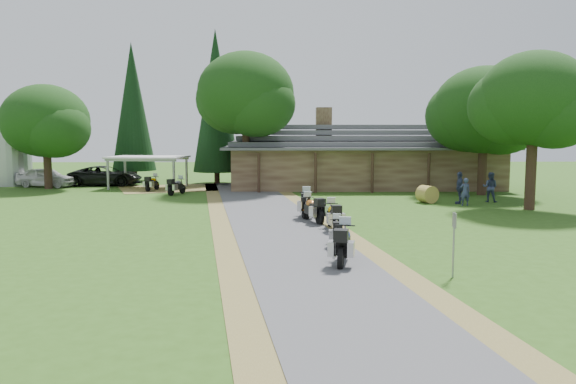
{
  "coord_description": "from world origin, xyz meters",
  "views": [
    {
      "loc": [
        -0.74,
        -19.79,
        4.31
      ],
      "look_at": [
        -0.24,
        5.26,
        1.6
      ],
      "focal_mm": 35.0,
      "sensor_mm": 36.0,
      "label": 1
    }
  ],
  "objects_px": {
    "motorcycle_row_c": "(333,215)",
    "car_dark_suv": "(106,171)",
    "motorcycle_row_a": "(343,242)",
    "motorcycle_row_b": "(337,231)",
    "motorcycle_row_e": "(306,203)",
    "hay_bale": "(427,194)",
    "motorcycle_carport_b": "(177,185)",
    "motorcycle_carport_a": "(152,182)",
    "motorcycle_row_d": "(312,208)",
    "silo": "(9,144)",
    "carport": "(148,172)",
    "car_white_sedan": "(46,175)",
    "lodge": "(363,155)"
  },
  "relations": [
    {
      "from": "motorcycle_row_c",
      "to": "car_dark_suv",
      "type": "bearing_deg",
      "value": 33.44
    },
    {
      "from": "motorcycle_row_a",
      "to": "motorcycle_row_b",
      "type": "distance_m",
      "value": 2.93
    },
    {
      "from": "car_dark_suv",
      "to": "motorcycle_row_e",
      "type": "bearing_deg",
      "value": -136.73
    },
    {
      "from": "hay_bale",
      "to": "motorcycle_carport_b",
      "type": "bearing_deg",
      "value": 163.28
    },
    {
      "from": "car_dark_suv",
      "to": "motorcycle_carport_a",
      "type": "height_order",
      "value": "car_dark_suv"
    },
    {
      "from": "motorcycle_row_a",
      "to": "motorcycle_row_b",
      "type": "xyz_separation_m",
      "value": [
        0.11,
        2.93,
        -0.15
      ]
    },
    {
      "from": "car_dark_suv",
      "to": "motorcycle_row_d",
      "type": "relative_size",
      "value": 3.0
    },
    {
      "from": "silo",
      "to": "motorcycle_carport_b",
      "type": "xyz_separation_m",
      "value": [
        14.57,
        -7.13,
        -2.67
      ]
    },
    {
      "from": "motorcycle_row_c",
      "to": "motorcycle_row_e",
      "type": "distance_m",
      "value": 3.84
    },
    {
      "from": "carport",
      "to": "motorcycle_row_b",
      "type": "height_order",
      "value": "carport"
    },
    {
      "from": "carport",
      "to": "silo",
      "type": "bearing_deg",
      "value": 175.19
    },
    {
      "from": "motorcycle_carport_a",
      "to": "motorcycle_carport_b",
      "type": "xyz_separation_m",
      "value": [
        2.22,
        -2.55,
        0.02
      ]
    },
    {
      "from": "silo",
      "to": "motorcycle_row_a",
      "type": "relative_size",
      "value": 3.15
    },
    {
      "from": "motorcycle_carport_a",
      "to": "car_white_sedan",
      "type": "bearing_deg",
      "value": 85.46
    },
    {
      "from": "motorcycle_row_d",
      "to": "motorcycle_carport_a",
      "type": "relative_size",
      "value": 1.14
    },
    {
      "from": "carport",
      "to": "hay_bale",
      "type": "bearing_deg",
      "value": -18.63
    },
    {
      "from": "lodge",
      "to": "motorcycle_carport_b",
      "type": "xyz_separation_m",
      "value": [
        -13.61,
        -5.41,
        -1.82
      ]
    },
    {
      "from": "motorcycle_row_d",
      "to": "motorcycle_row_b",
      "type": "bearing_deg",
      "value": 165.35
    },
    {
      "from": "motorcycle_row_d",
      "to": "motorcycle_carport_b",
      "type": "bearing_deg",
      "value": 14.63
    },
    {
      "from": "hay_bale",
      "to": "carport",
      "type": "bearing_deg",
      "value": 153.69
    },
    {
      "from": "car_dark_suv",
      "to": "motorcycle_row_a",
      "type": "bearing_deg",
      "value": -148.12
    },
    {
      "from": "car_white_sedan",
      "to": "motorcycle_row_a",
      "type": "bearing_deg",
      "value": -130.78
    },
    {
      "from": "motorcycle_row_b",
      "to": "motorcycle_row_c",
      "type": "bearing_deg",
      "value": 0.94
    },
    {
      "from": "motorcycle_row_d",
      "to": "motorcycle_row_e",
      "type": "relative_size",
      "value": 0.95
    },
    {
      "from": "silo",
      "to": "motorcycle_row_e",
      "type": "height_order",
      "value": "silo"
    },
    {
      "from": "lodge",
      "to": "car_dark_suv",
      "type": "xyz_separation_m",
      "value": [
        -20.45,
        1.26,
        -1.27
      ]
    },
    {
      "from": "lodge",
      "to": "motorcycle_row_d",
      "type": "xyz_separation_m",
      "value": [
        -5.05,
        -17.41,
        -1.75
      ]
    },
    {
      "from": "motorcycle_row_a",
      "to": "motorcycle_row_b",
      "type": "bearing_deg",
      "value": 9.96
    },
    {
      "from": "motorcycle_row_b",
      "to": "car_dark_suv",
      "type": "bearing_deg",
      "value": 37.77
    },
    {
      "from": "car_dark_suv",
      "to": "hay_bale",
      "type": "bearing_deg",
      "value": -115.24
    },
    {
      "from": "lodge",
      "to": "motorcycle_carport_b",
      "type": "relative_size",
      "value": 11.55
    },
    {
      "from": "car_dark_suv",
      "to": "motorcycle_row_e",
      "type": "relative_size",
      "value": 2.86
    },
    {
      "from": "car_dark_suv",
      "to": "motorcycle_row_c",
      "type": "xyz_separation_m",
      "value": [
        16.19,
        -20.69,
        -0.5
      ]
    },
    {
      "from": "car_dark_suv",
      "to": "motorcycle_carport_a",
      "type": "distance_m",
      "value": 6.21
    },
    {
      "from": "car_dark_suv",
      "to": "motorcycle_carport_a",
      "type": "relative_size",
      "value": 3.44
    },
    {
      "from": "motorcycle_row_b",
      "to": "motorcycle_carport_b",
      "type": "bearing_deg",
      "value": 31.9
    },
    {
      "from": "carport",
      "to": "motorcycle_row_c",
      "type": "xyz_separation_m",
      "value": [
        12.29,
        -18.58,
        -0.54
      ]
    },
    {
      "from": "silo",
      "to": "motorcycle_row_c",
      "type": "height_order",
      "value": "silo"
    },
    {
      "from": "lodge",
      "to": "motorcycle_carport_a",
      "type": "xyz_separation_m",
      "value": [
        -15.83,
        -2.86,
        -1.84
      ]
    },
    {
      "from": "motorcycle_row_a",
      "to": "lodge",
      "type": "bearing_deg",
      "value": 2.07
    },
    {
      "from": "lodge",
      "to": "motorcycle_row_d",
      "type": "height_order",
      "value": "lodge"
    },
    {
      "from": "car_white_sedan",
      "to": "motorcycle_carport_b",
      "type": "height_order",
      "value": "car_white_sedan"
    },
    {
      "from": "motorcycle_row_b",
      "to": "motorcycle_carport_a",
      "type": "relative_size",
      "value": 0.93
    },
    {
      "from": "hay_bale",
      "to": "car_dark_suv",
      "type": "bearing_deg",
      "value": 153.31
    },
    {
      "from": "car_white_sedan",
      "to": "motorcycle_row_e",
      "type": "height_order",
      "value": "car_white_sedan"
    },
    {
      "from": "motorcycle_row_b",
      "to": "motorcycle_row_d",
      "type": "height_order",
      "value": "motorcycle_row_d"
    },
    {
      "from": "motorcycle_carport_b",
      "to": "hay_bale",
      "type": "relative_size",
      "value": 1.76
    },
    {
      "from": "carport",
      "to": "motorcycle_carport_b",
      "type": "bearing_deg",
      "value": -49.44
    },
    {
      "from": "silo",
      "to": "motorcycle_carport_b",
      "type": "height_order",
      "value": "silo"
    },
    {
      "from": "lodge",
      "to": "hay_bale",
      "type": "bearing_deg",
      "value": -76.91
    }
  ]
}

